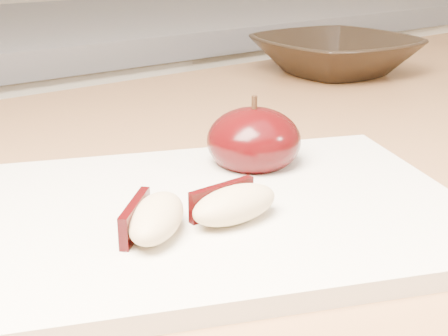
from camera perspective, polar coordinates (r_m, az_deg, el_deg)
back_cabinet at (r=1.30m, az=-18.58°, el=-8.60°), size 2.40×0.62×0.94m
cutting_board at (r=0.42m, az=0.00°, el=-4.03°), size 0.38×0.34×0.01m
apple_half at (r=0.48m, az=2.74°, el=2.52°), size 0.09×0.09×0.06m
apple_wedge_a at (r=0.37m, az=-6.43°, el=-4.53°), size 0.06×0.06×0.02m
apple_wedge_b at (r=0.39m, az=0.85°, el=-3.30°), size 0.06×0.03×0.02m
bowl at (r=0.88m, az=10.10°, el=10.14°), size 0.23×0.23×0.05m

